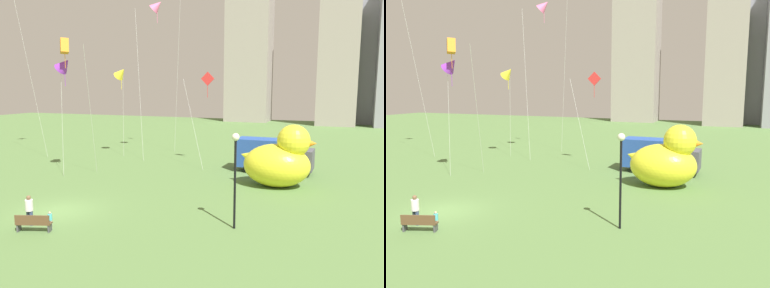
# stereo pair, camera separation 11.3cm
# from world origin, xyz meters

# --- Properties ---
(ground_plane) EXTENTS (140.00, 140.00, 0.00)m
(ground_plane) POSITION_xyz_m (0.00, 0.00, 0.00)
(ground_plane) COLOR #55793F
(park_bench) EXTENTS (1.80, 0.99, 0.90)m
(park_bench) POSITION_xyz_m (1.06, -3.05, 0.48)
(park_bench) COLOR brown
(park_bench) RESTS_ON ground
(person_adult) EXTENTS (0.39, 0.39, 1.61)m
(person_adult) POSITION_xyz_m (0.17, -2.38, 0.89)
(person_adult) COLOR #38476B
(person_adult) RESTS_ON ground
(person_child) EXTENTS (0.22, 0.22, 0.90)m
(person_child) POSITION_xyz_m (1.51, -2.37, 0.50)
(person_child) COLOR silver
(person_child) RESTS_ON ground
(giant_inflatable_duck) EXTENTS (5.55, 3.56, 4.60)m
(giant_inflatable_duck) POSITION_xyz_m (11.09, 10.46, 1.96)
(giant_inflatable_duck) COLOR yellow
(giant_inflatable_duck) RESTS_ON ground
(lamppost) EXTENTS (0.39, 0.39, 4.94)m
(lamppost) POSITION_xyz_m (10.29, 1.11, 3.46)
(lamppost) COLOR black
(lamppost) RESTS_ON ground
(box_truck) EXTENTS (6.46, 2.55, 2.85)m
(box_truck) POSITION_xyz_m (9.81, 15.13, 1.45)
(box_truck) COLOR #264CA5
(box_truck) RESTS_ON ground
(city_skyline) EXTENTS (39.93, 15.60, 37.95)m
(city_skyline) POSITION_xyz_m (14.48, 65.36, 16.83)
(city_skyline) COLOR #9E938C
(city_skyline) RESTS_ON ground
(kite_orange) EXTENTS (2.91, 3.28, 11.00)m
(kite_orange) POSITION_xyz_m (-5.11, 7.39, 10.32)
(kite_orange) COLOR silver
(kite_orange) RESTS_ON ground
(kite_red) EXTENTS (2.90, 2.32, 8.64)m
(kite_red) POSITION_xyz_m (3.51, 16.09, 7.70)
(kite_red) COLOR silver
(kite_red) RESTS_ON ground
(kite_pink) EXTENTS (3.61, 3.42, 16.14)m
(kite_pink) POSITION_xyz_m (-2.73, 18.66, 15.32)
(kite_pink) COLOR silver
(kite_pink) RESTS_ON ground
(kite_purple) EXTENTS (1.60, 1.17, 9.78)m
(kite_purple) POSITION_xyz_m (-5.67, 7.92, 8.99)
(kite_purple) COLOR silver
(kite_purple) RESTS_ON ground
(kite_yellow) EXTENTS (1.74, 1.38, 9.48)m
(kite_yellow) POSITION_xyz_m (-6.16, 17.12, 8.69)
(kite_yellow) COLOR silver
(kite_yellow) RESTS_ON ground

